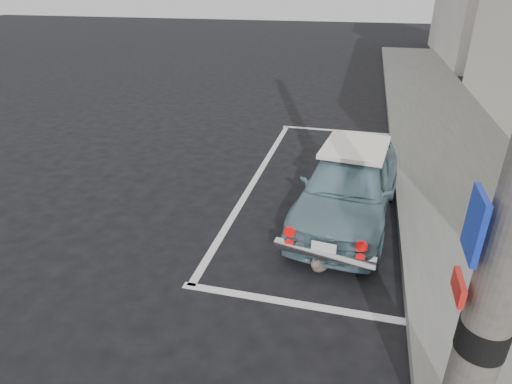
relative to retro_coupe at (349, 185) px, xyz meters
The scene contains 7 objects.
ground 2.17m from the retro_coupe, 117.40° to the right, with size 80.00×80.00×0.00m, color black.
sidewalk 2.31m from the retro_coupe, ahead, with size 2.80×40.00×0.15m, color slate.
pline_rear 2.46m from the retro_coupe, 101.01° to the right, with size 3.00×0.12×0.01m, color silver.
pline_front 4.72m from the retro_coupe, 95.60° to the left, with size 3.00×0.12×0.01m, color silver.
pline_side 2.27m from the retro_coupe, 148.10° to the left, with size 0.12×7.00×0.01m, color silver.
retro_coupe is the anchor object (origin of this frame).
cat 1.67m from the retro_coupe, 99.09° to the right, with size 0.34×0.49×0.28m.
Camera 1 is at (1.02, -4.63, 3.61)m, focal length 30.00 mm.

